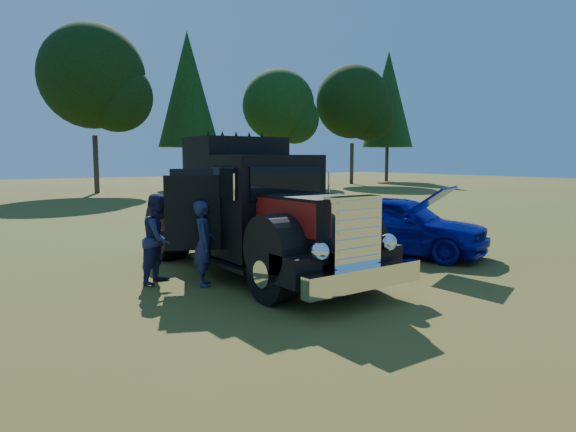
{
  "coord_description": "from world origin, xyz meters",
  "views": [
    {
      "loc": [
        -6.41,
        -8.22,
        2.54
      ],
      "look_at": [
        -0.5,
        0.01,
        1.39
      ],
      "focal_mm": 32.0,
      "sensor_mm": 36.0,
      "label": 1
    }
  ],
  "objects_px": {
    "diamond_t_truck": "(257,216)",
    "hotrod_coupe": "(397,224)",
    "spectator_far": "(160,238)",
    "spectator_near": "(204,243)"
  },
  "relations": [
    {
      "from": "spectator_far",
      "to": "diamond_t_truck",
      "type": "bearing_deg",
      "value": -52.06
    },
    {
      "from": "hotrod_coupe",
      "to": "spectator_near",
      "type": "distance_m",
      "value": 5.68
    },
    {
      "from": "diamond_t_truck",
      "to": "spectator_far",
      "type": "bearing_deg",
      "value": 165.71
    },
    {
      "from": "spectator_near",
      "to": "spectator_far",
      "type": "height_order",
      "value": "spectator_far"
    },
    {
      "from": "spectator_far",
      "to": "spectator_near",
      "type": "bearing_deg",
      "value": -88.59
    },
    {
      "from": "spectator_near",
      "to": "spectator_far",
      "type": "relative_size",
      "value": 0.93
    },
    {
      "from": "diamond_t_truck",
      "to": "hotrod_coupe",
      "type": "relative_size",
      "value": 1.43
    },
    {
      "from": "diamond_t_truck",
      "to": "hotrod_coupe",
      "type": "height_order",
      "value": "diamond_t_truck"
    },
    {
      "from": "hotrod_coupe",
      "to": "spectator_far",
      "type": "height_order",
      "value": "hotrod_coupe"
    },
    {
      "from": "diamond_t_truck",
      "to": "spectator_near",
      "type": "relative_size",
      "value": 4.2
    }
  ]
}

